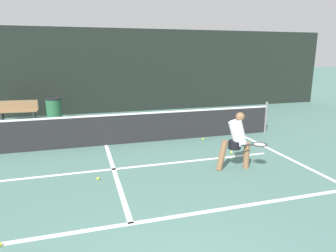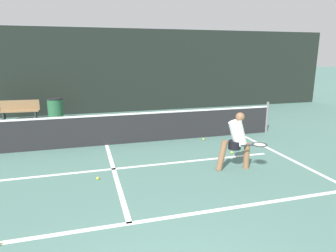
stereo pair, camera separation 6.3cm
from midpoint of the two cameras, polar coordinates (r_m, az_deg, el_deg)
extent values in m
cube|color=white|center=(5.14, -7.44, -17.94)|extent=(11.00, 0.10, 0.01)
cube|color=white|center=(7.33, -10.56, -8.07)|extent=(8.25, 0.10, 0.01)
cube|color=white|center=(7.12, -10.36, -8.71)|extent=(0.10, 4.46, 0.01)
cube|color=white|center=(8.76, 20.53, -5.10)|extent=(0.10, 5.46, 0.01)
cylinder|color=slate|center=(10.93, 17.98, 1.61)|extent=(0.09, 0.09, 1.07)
cube|color=#232326|center=(9.09, -12.06, -0.74)|extent=(11.00, 0.02, 0.95)
cube|color=white|center=(9.00, -12.20, 2.01)|extent=(11.00, 0.03, 0.06)
cube|color=black|center=(14.06, -14.14, 9.98)|extent=(24.00, 0.06, 3.79)
cylinder|color=slate|center=(14.08, -14.60, 17.77)|extent=(24.00, 0.04, 0.04)
cylinder|color=#8C6042|center=(7.41, 14.49, -5.45)|extent=(0.14, 0.14, 0.63)
cylinder|color=#8C6042|center=(7.16, 10.00, -5.52)|extent=(0.27, 0.16, 0.74)
cylinder|color=black|center=(7.20, 12.32, -3.51)|extent=(0.29, 0.29, 0.19)
cylinder|color=white|center=(7.14, 12.87, -1.27)|extent=(0.46, 0.32, 0.65)
sphere|color=#8C6042|center=(7.07, 13.33, 1.73)|extent=(0.21, 0.21, 0.21)
cylinder|color=#262628|center=(7.06, 14.58, -3.55)|extent=(0.30, 0.06, 0.03)
torus|color=#262628|center=(7.20, 16.81, -3.36)|extent=(0.37, 0.37, 0.02)
cylinder|color=beige|center=(7.20, 16.81, -3.36)|extent=(0.28, 0.28, 0.01)
sphere|color=#D1E033|center=(8.46, 11.78, -4.93)|extent=(0.07, 0.07, 0.07)
sphere|color=#D1E033|center=(9.61, 6.46, -2.49)|extent=(0.07, 0.07, 0.07)
sphere|color=#D1E033|center=(6.80, -13.44, -9.72)|extent=(0.07, 0.07, 0.07)
cube|color=olive|center=(13.39, -26.82, 2.49)|extent=(1.51, 0.46, 0.04)
cube|color=olive|center=(13.53, -26.73, 3.51)|extent=(1.49, 0.14, 0.42)
cube|color=#333338|center=(13.59, -29.14, 1.43)|extent=(0.06, 0.32, 0.44)
cube|color=#333338|center=(13.29, -24.24, 1.72)|extent=(0.06, 0.32, 0.44)
cylinder|color=#28603D|center=(12.93, -21.00, 2.77)|extent=(0.59, 0.59, 0.91)
cylinder|color=black|center=(12.86, -21.18, 4.84)|extent=(0.62, 0.62, 0.04)
cube|color=navy|center=(18.28, -5.01, 6.41)|extent=(1.84, 4.16, 0.82)
cube|color=#1E2328|center=(18.00, -4.92, 8.51)|extent=(1.54, 2.49, 0.55)
cylinder|color=black|center=(19.75, -3.42, 6.65)|extent=(0.18, 0.60, 0.60)
cylinder|color=black|center=(17.19, -1.39, 5.64)|extent=(0.18, 0.60, 0.60)
cylinder|color=brown|center=(21.41, -2.73, 11.12)|extent=(0.28, 0.28, 3.52)
ellipsoid|color=#38753D|center=(21.42, -2.79, 16.77)|extent=(3.87, 3.87, 0.90)
cube|color=beige|center=(27.61, -15.55, 12.24)|extent=(36.00, 2.40, 4.52)
camera|label=1|loc=(0.03, -90.24, -0.06)|focal=32.00mm
camera|label=2|loc=(0.03, 89.76, 0.06)|focal=32.00mm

